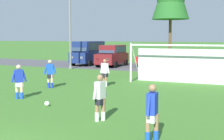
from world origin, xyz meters
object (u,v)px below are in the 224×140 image
Objects in this scene: player_winger_left at (100,98)px; soccer_ball at (47,104)px; parked_car_slot_center_left at (150,58)px; player_striker_near at (50,74)px; street_lamp at (72,31)px; soccer_goal at (189,63)px; parked_car_slot_center at (171,59)px; parked_car_slot_center_right at (217,61)px; player_winger_right at (19,82)px; player_midfield_center at (105,73)px; parked_car_slot_far_left at (88,52)px; player_defender_far at (152,113)px; parked_car_slot_left at (112,55)px.

soccer_ball is at bearing 159.20° from player_winger_left.
parked_car_slot_center_left is (-4.98, 21.21, 0.05)m from player_winger_left.
player_winger_left is (5.95, -5.37, 0.00)m from player_striker_near.
street_lamp is at bearing 115.18° from player_striker_near.
soccer_goal reaches higher than parked_car_slot_center_left.
parked_car_slot_center is 0.99× the size of parked_car_slot_center_right.
player_winger_right is (-5.34, 2.01, 0.00)m from player_winger_left.
parked_car_slot_center_right is at bearing 68.15° from player_midfield_center.
parked_car_slot_center is at bearing 109.80° from soccer_goal.
parked_car_slot_center_left is (6.61, 0.97, -0.47)m from parked_car_slot_far_left.
player_striker_near is at bearing -143.49° from soccer_goal.
player_striker_near is at bearing -64.82° from street_lamp.
parked_car_slot_center_left is 2.30m from parked_car_slot_center.
soccer_ball is 20.87m from parked_car_slot_far_left.
parked_car_slot_center reaches higher than player_winger_right.
player_defender_far is at bearing -31.67° from player_winger_left.
player_defender_far reaches higher than soccer_ball.
soccer_ball is 0.13× the size of player_midfield_center.
parked_car_slot_far_left is 5.23m from street_lamp.
parked_car_slot_center_left is (-1.67, 13.99, 0.05)m from player_midfield_center.
player_striker_near is 1.00× the size of player_winger_right.
soccer_goal is 12.26m from parked_car_slot_center_left.
parked_car_slot_far_left is at bearing 168.94° from parked_car_slot_left.
parked_car_slot_left is (-3.14, 17.62, 0.29)m from player_winger_right.
street_lamp is (-13.09, 17.01, 2.69)m from player_defender_far.
parked_car_slot_center is 4.56m from parked_car_slot_center_right.
player_striker_near is at bearing 100.27° from player_winger_right.
player_winger_left is 1.00× the size of player_winger_right.
parked_car_slot_center_right is at bearing 85.00° from player_winger_left.
street_lamp reaches higher than player_striker_near.
player_defender_far is (5.49, -2.64, 0.71)m from soccer_ball.
parked_car_slot_center_left reaches higher than player_winger_right.
player_striker_near is 0.34× the size of parked_car_slot_far_left.
player_midfield_center is 5.58m from player_winger_right.
parked_car_slot_center_right is (5.05, 12.59, 0.05)m from player_midfield_center.
parked_car_slot_center_right is (7.08, 17.79, 0.05)m from player_winger_right.
player_defender_far is 21.26m from parked_car_slot_center_right.
player_midfield_center is at bearing -142.61° from soccer_goal.
soccer_goal is 1.75× the size of parked_car_slot_center.
soccer_ball is 6.13m from player_defender_far.
parked_car_slot_left is at bearing 112.60° from player_midfield_center.
player_winger_right is (-2.03, -5.20, 0.00)m from player_midfield_center.
player_midfield_center is at bearing -92.58° from parked_car_slot_center.
parked_car_slot_center_right reaches higher than player_defender_far.
parked_car_slot_far_left is (-8.27, 13.02, 0.52)m from player_midfield_center.
parked_car_slot_left is at bearing 113.37° from player_winger_left.
soccer_goal reaches higher than player_winger_right.
parked_car_slot_center is (-3.73, 10.36, -0.42)m from soccer_goal.
soccer_goal is 1.72× the size of parked_car_slot_center_right.
player_midfield_center is 13.45m from parked_car_slot_left.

